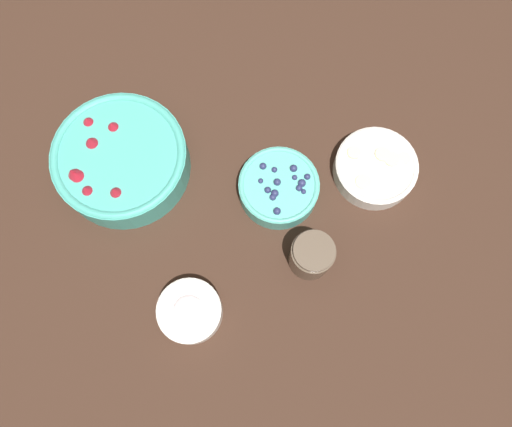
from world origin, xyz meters
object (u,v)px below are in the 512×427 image
bowl_strawberries (121,160)px  jar_chocolate (311,256)px  bowl_cream (190,311)px  bowl_bananas (375,168)px  bowl_blueberries (279,187)px

bowl_strawberries → jar_chocolate: (0.40, -0.12, -0.00)m
bowl_cream → jar_chocolate: bearing=34.3°
bowl_bananas → bowl_cream: bowl_cream is taller
bowl_cream → jar_chocolate: 0.25m
bowl_blueberries → jar_chocolate: bearing=-57.0°
bowl_strawberries → jar_chocolate: bearing=-17.3°
bowl_strawberries → bowl_blueberries: 0.32m
bowl_strawberries → bowl_cream: bowl_strawberries is taller
jar_chocolate → bowl_bananas: bearing=63.3°
bowl_bananas → bowl_cream: bearing=-131.9°
bowl_blueberries → jar_chocolate: (0.08, -0.13, 0.01)m
bowl_strawberries → jar_chocolate: 0.42m
bowl_blueberries → bowl_bananas: 0.20m
bowl_bananas → jar_chocolate: 0.23m
bowl_blueberries → bowl_bananas: bearing=22.6°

